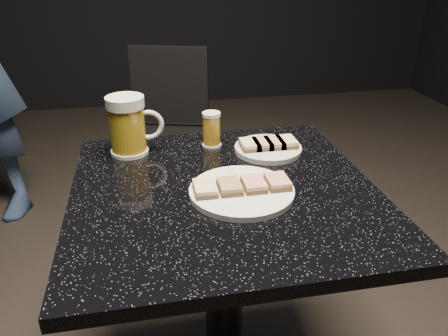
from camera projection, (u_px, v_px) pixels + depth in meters
The scene contains 8 objects.
plate_large at pixel (242, 191), 0.98m from camera, with size 0.24×0.24×0.01m, color white.
plate_small at pixel (268, 149), 1.20m from camera, with size 0.18×0.18×0.01m, color silver.
table at pixel (224, 269), 1.12m from camera, with size 0.70×0.70×0.75m.
beer_mug at pixel (129, 125), 1.16m from camera, with size 0.15×0.10×0.16m.
beer_tumbler at pixel (211, 130), 1.21m from camera, with size 0.05×0.05×0.10m.
chair at pixel (167, 128), 2.06m from camera, with size 0.46×0.46×0.85m.
canapes_on_plate_large at pixel (242, 185), 0.98m from camera, with size 0.22×0.07×0.02m.
canapes_on_plate_small at pixel (268, 143), 1.19m from camera, with size 0.15×0.07×0.02m.
Camera 1 is at (-0.17, -0.87, 1.24)m, focal length 35.00 mm.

